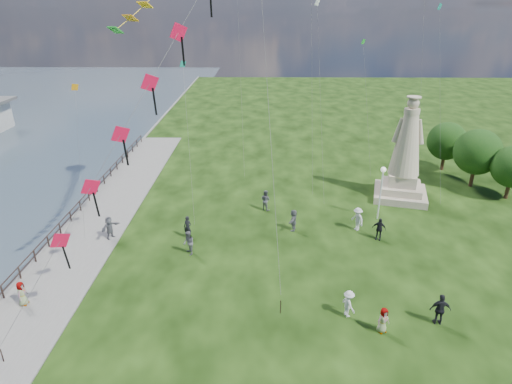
{
  "coord_description": "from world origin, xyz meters",
  "views": [
    {
      "loc": [
        -0.59,
        -16.94,
        16.52
      ],
      "look_at": [
        -1.0,
        8.0,
        5.5
      ],
      "focal_mm": 30.0,
      "sensor_mm": 36.0,
      "label": 1
    }
  ],
  "objects_px": {
    "person_10": "(22,295)",
    "person_9": "(379,229)",
    "person_2": "(348,304)",
    "lamppost": "(382,182)",
    "person_7": "(265,200)",
    "statue": "(405,161)",
    "person_8": "(357,219)",
    "person_4": "(383,320)",
    "person_11": "(293,220)",
    "person_3": "(440,309)",
    "person_6": "(188,227)",
    "person_1": "(189,243)",
    "person_5": "(110,229)"
  },
  "relations": [
    {
      "from": "person_7",
      "to": "person_8",
      "type": "relative_size",
      "value": 0.95
    },
    {
      "from": "statue",
      "to": "person_11",
      "type": "distance_m",
      "value": 12.44
    },
    {
      "from": "person_10",
      "to": "person_9",
      "type": "bearing_deg",
      "value": -69.35
    },
    {
      "from": "statue",
      "to": "person_3",
      "type": "bearing_deg",
      "value": -84.73
    },
    {
      "from": "statue",
      "to": "person_4",
      "type": "bearing_deg",
      "value": -94.33
    },
    {
      "from": "person_8",
      "to": "person_1",
      "type": "bearing_deg",
      "value": -101.64
    },
    {
      "from": "person_3",
      "to": "person_7",
      "type": "distance_m",
      "value": 17.33
    },
    {
      "from": "person_9",
      "to": "person_11",
      "type": "relative_size",
      "value": 1.02
    },
    {
      "from": "person_9",
      "to": "person_10",
      "type": "bearing_deg",
      "value": -136.62
    },
    {
      "from": "person_7",
      "to": "person_11",
      "type": "distance_m",
      "value": 4.22
    },
    {
      "from": "person_7",
      "to": "person_9",
      "type": "relative_size",
      "value": 1.02
    },
    {
      "from": "statue",
      "to": "person_2",
      "type": "distance_m",
      "value": 18.59
    },
    {
      "from": "lamppost",
      "to": "person_6",
      "type": "xyz_separation_m",
      "value": [
        -15.34,
        -3.42,
        -2.43
      ]
    },
    {
      "from": "person_11",
      "to": "person_3",
      "type": "bearing_deg",
      "value": 48.58
    },
    {
      "from": "person_3",
      "to": "statue",
      "type": "bearing_deg",
      "value": -95.09
    },
    {
      "from": "person_8",
      "to": "person_10",
      "type": "distance_m",
      "value": 23.72
    },
    {
      "from": "person_7",
      "to": "person_9",
      "type": "xyz_separation_m",
      "value": [
        8.59,
        -5.0,
        -0.02
      ]
    },
    {
      "from": "person_4",
      "to": "person_9",
      "type": "bearing_deg",
      "value": 51.41
    },
    {
      "from": "person_1",
      "to": "person_8",
      "type": "relative_size",
      "value": 0.95
    },
    {
      "from": "statue",
      "to": "person_10",
      "type": "height_order",
      "value": "statue"
    },
    {
      "from": "person_11",
      "to": "person_7",
      "type": "bearing_deg",
      "value": -134.69
    },
    {
      "from": "person_3",
      "to": "person_7",
      "type": "bearing_deg",
      "value": -51.83
    },
    {
      "from": "lamppost",
      "to": "person_6",
      "type": "height_order",
      "value": "lamppost"
    },
    {
      "from": "person_2",
      "to": "person_10",
      "type": "height_order",
      "value": "person_2"
    },
    {
      "from": "person_4",
      "to": "person_9",
      "type": "relative_size",
      "value": 0.86
    },
    {
      "from": "person_8",
      "to": "person_7",
      "type": "bearing_deg",
      "value": -144.35
    },
    {
      "from": "statue",
      "to": "person_8",
      "type": "xyz_separation_m",
      "value": [
        -5.27,
        -6.37,
        -2.57
      ]
    },
    {
      "from": "person_3",
      "to": "person_5",
      "type": "bearing_deg",
      "value": -18.62
    },
    {
      "from": "person_3",
      "to": "lamppost",
      "type": "bearing_deg",
      "value": -84.49
    },
    {
      "from": "person_2",
      "to": "person_5",
      "type": "distance_m",
      "value": 18.57
    },
    {
      "from": "statue",
      "to": "person_11",
      "type": "xyz_separation_m",
      "value": [
        -10.31,
        -6.45,
        -2.65
      ]
    },
    {
      "from": "person_11",
      "to": "person_6",
      "type": "bearing_deg",
      "value": -66.59
    },
    {
      "from": "person_4",
      "to": "statue",
      "type": "bearing_deg",
      "value": 45.0
    },
    {
      "from": "statue",
      "to": "person_5",
      "type": "height_order",
      "value": "statue"
    },
    {
      "from": "person_6",
      "to": "person_7",
      "type": "xyz_separation_m",
      "value": [
        5.96,
        4.97,
        0.02
      ]
    },
    {
      "from": "person_11",
      "to": "person_1",
      "type": "bearing_deg",
      "value": -50.12
    },
    {
      "from": "statue",
      "to": "person_7",
      "type": "height_order",
      "value": "statue"
    },
    {
      "from": "person_1",
      "to": "person_7",
      "type": "bearing_deg",
      "value": 117.65
    },
    {
      "from": "person_11",
      "to": "person_10",
      "type": "bearing_deg",
      "value": -46.01
    },
    {
      "from": "person_2",
      "to": "person_11",
      "type": "relative_size",
      "value": 0.96
    },
    {
      "from": "lamppost",
      "to": "person_7",
      "type": "distance_m",
      "value": 9.81
    },
    {
      "from": "person_6",
      "to": "person_8",
      "type": "bearing_deg",
      "value": 27.43
    },
    {
      "from": "statue",
      "to": "person_3",
      "type": "height_order",
      "value": "statue"
    },
    {
      "from": "person_6",
      "to": "person_7",
      "type": "distance_m",
      "value": 7.76
    },
    {
      "from": "person_3",
      "to": "person_6",
      "type": "xyz_separation_m",
      "value": [
        -15.61,
        9.42,
        -0.08
      ]
    },
    {
      "from": "lamppost",
      "to": "person_8",
      "type": "height_order",
      "value": "lamppost"
    },
    {
      "from": "person_5",
      "to": "person_4",
      "type": "bearing_deg",
      "value": -87.6
    },
    {
      "from": "person_6",
      "to": "person_1",
      "type": "bearing_deg",
      "value": -58.08
    },
    {
      "from": "person_3",
      "to": "person_6",
      "type": "height_order",
      "value": "person_3"
    },
    {
      "from": "person_7",
      "to": "person_8",
      "type": "bearing_deg",
      "value": -168.03
    }
  ]
}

